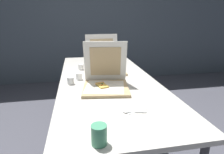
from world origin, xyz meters
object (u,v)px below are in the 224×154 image
at_px(cup_white_near_center, 71,81).
at_px(cup_printed_front, 99,135).
at_px(pizza_box_middle, 105,66).
at_px(pizza_box_front, 106,82).
at_px(cup_white_far, 81,67).
at_px(napkin_pile, 132,107).
at_px(table, 107,83).
at_px(cup_white_mid, 79,76).

height_order(cup_white_near_center, cup_printed_front, cup_printed_front).
height_order(pizza_box_middle, cup_printed_front, pizza_box_middle).
bearing_deg(cup_printed_front, pizza_box_front, 78.79).
bearing_deg(cup_white_far, napkin_pile, -73.32).
bearing_deg(cup_white_near_center, napkin_pile, -52.98).
xyz_separation_m(pizza_box_front, napkin_pile, (0.11, -0.37, -0.05)).
height_order(table, cup_white_mid, cup_white_mid).
height_order(table, cup_printed_front, cup_printed_front).
bearing_deg(cup_white_far, pizza_box_front, -73.52).
xyz_separation_m(pizza_box_middle, cup_white_mid, (-0.28, -0.23, -0.02)).
relative_size(pizza_box_front, cup_white_far, 6.60).
xyz_separation_m(pizza_box_front, cup_white_near_center, (-0.28, 0.15, -0.02)).
bearing_deg(cup_white_far, pizza_box_middle, -24.54).
bearing_deg(cup_white_mid, pizza_box_middle, 39.74).
distance_m(pizza_box_middle, napkin_pile, 0.87).
xyz_separation_m(table, cup_white_near_center, (-0.33, -0.10, 0.08)).
height_order(cup_white_far, cup_printed_front, cup_printed_front).
distance_m(cup_white_near_center, cup_printed_front, 0.86).
bearing_deg(pizza_box_middle, cup_white_mid, -144.66).
bearing_deg(cup_printed_front, table, 78.71).
relative_size(table, pizza_box_front, 5.09).
height_order(pizza_box_middle, cup_white_near_center, pizza_box_middle).
bearing_deg(napkin_pile, table, 95.78).
height_order(table, pizza_box_front, pizza_box_front).
height_order(cup_white_mid, cup_white_near_center, same).
relative_size(pizza_box_middle, cup_white_near_center, 6.74).
height_order(cup_white_mid, napkin_pile, cup_white_mid).
bearing_deg(cup_white_near_center, cup_printed_front, -80.40).
bearing_deg(pizza_box_front, cup_white_near_center, 159.54).
bearing_deg(table, cup_printed_front, -101.29).
height_order(pizza_box_front, cup_printed_front, pizza_box_front).
height_order(pizza_box_front, pizza_box_middle, pizza_box_middle).
xyz_separation_m(pizza_box_middle, cup_white_far, (-0.25, 0.11, -0.02)).
bearing_deg(cup_white_mid, pizza_box_front, -51.58).
relative_size(cup_printed_front, napkin_pile, 0.49).
xyz_separation_m(pizza_box_front, cup_printed_front, (-0.14, -0.70, -0.01)).
bearing_deg(cup_white_far, cup_printed_front, -88.19).
height_order(cup_white_mid, cup_printed_front, cup_printed_front).
bearing_deg(napkin_pile, cup_white_mid, 116.85).
bearing_deg(cup_white_mid, cup_printed_front, -85.90).
bearing_deg(pizza_box_middle, napkin_pile, -91.56).
relative_size(pizza_box_front, pizza_box_middle, 0.98).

